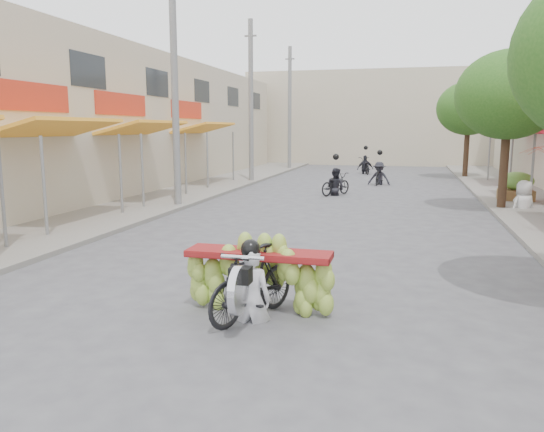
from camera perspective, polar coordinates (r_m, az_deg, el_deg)
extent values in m
plane|color=#525156|center=(6.06, -10.02, -17.38)|extent=(120.00, 120.00, 0.00)
cube|color=gray|center=(22.13, -10.65, 2.33)|extent=(4.00, 60.00, 0.12)
cube|color=#BEB096|center=(23.71, -23.10, 9.33)|extent=(8.00, 40.00, 6.00)
cylinder|color=slate|center=(13.05, -27.03, 2.01)|extent=(0.08, 0.08, 2.55)
cube|color=#FFA52A|center=(15.98, -22.06, 8.83)|extent=(1.77, 4.00, 0.53)
cylinder|color=slate|center=(14.12, -23.31, 2.76)|extent=(0.08, 0.08, 2.55)
cylinder|color=slate|center=(17.10, -15.97, 4.19)|extent=(0.08, 0.08, 2.55)
cube|color=red|center=(16.54, -24.76, 11.61)|extent=(0.10, 3.50, 0.80)
cube|color=#FFA52A|center=(20.24, -13.60, 9.22)|extent=(1.77, 4.00, 0.53)
cylinder|color=slate|center=(18.32, -13.77, 4.60)|extent=(0.08, 0.08, 2.55)
cylinder|color=slate|center=(21.55, -9.27, 5.43)|extent=(0.08, 0.08, 2.55)
cube|color=red|center=(20.68, -15.89, 11.48)|extent=(0.10, 3.50, 0.80)
cube|color=#FFA52A|center=(25.70, -7.28, 9.39)|extent=(1.77, 4.00, 0.53)
cylinder|color=slate|center=(23.77, -6.96, 5.84)|extent=(0.08, 0.08, 2.55)
cylinder|color=slate|center=(27.15, -4.20, 6.32)|extent=(0.08, 0.08, 2.55)
cube|color=red|center=(26.05, -9.16, 11.21)|extent=(0.10, 3.50, 0.80)
cube|color=#1E2328|center=(19.06, -19.19, 14.55)|extent=(0.08, 2.00, 1.10)
cube|color=#1E2328|center=(23.39, -12.27, 13.80)|extent=(0.08, 2.00, 1.10)
cube|color=#1E2328|center=(27.95, -7.58, 13.17)|extent=(0.08, 2.00, 1.10)
cube|color=#1E2328|center=(32.64, -4.25, 12.67)|extent=(0.08, 2.00, 1.10)
cube|color=#1E2328|center=(37.41, -1.76, 12.27)|extent=(0.08, 2.00, 1.10)
cylinder|color=slate|center=(19.48, 26.20, 4.18)|extent=(0.08, 0.08, 2.55)
cylinder|color=slate|center=(23.21, 24.31, 5.00)|extent=(0.08, 0.08, 2.55)
cube|color=red|center=(27.34, 24.77, 8.61)|extent=(1.77, 4.20, 0.53)
cylinder|color=slate|center=(25.37, 23.47, 5.36)|extent=(0.08, 0.08, 2.55)
cylinder|color=slate|center=(29.13, 22.31, 5.85)|extent=(0.08, 0.08, 2.55)
cube|color=#BEB096|center=(42.98, 11.42, 10.25)|extent=(20.00, 6.00, 7.00)
cylinder|color=slate|center=(18.62, -10.41, 13.19)|extent=(0.24, 0.24, 8.00)
cylinder|color=slate|center=(27.06, -2.28, 12.10)|extent=(0.24, 0.24, 8.00)
cube|color=slate|center=(27.40, -2.33, 18.80)|extent=(0.60, 0.08, 0.08)
cylinder|color=slate|center=(35.77, 1.91, 11.44)|extent=(0.24, 0.24, 8.00)
cube|color=slate|center=(36.03, 1.94, 16.53)|extent=(0.60, 0.08, 0.08)
cylinder|color=#3A2719|center=(19.20, 23.69, 5.27)|extent=(0.28, 0.28, 3.20)
ellipsoid|color=#2D5C1B|center=(19.20, 24.13, 11.82)|extent=(3.40, 3.40, 2.90)
cylinder|color=#3A2719|center=(31.09, 20.17, 6.76)|extent=(0.28, 0.28, 3.20)
ellipsoid|color=#2D5C1B|center=(31.09, 20.40, 10.81)|extent=(3.40, 3.40, 2.90)
cube|color=brown|center=(21.40, 24.74, 2.23)|extent=(1.20, 0.80, 0.50)
ellipsoid|color=#64A03C|center=(21.35, 24.85, 3.77)|extent=(1.20, 0.88, 0.66)
imported|color=black|center=(7.65, -2.12, -7.21)|extent=(1.22, 1.86, 1.07)
cylinder|color=silver|center=(7.03, -3.64, -7.99)|extent=(0.10, 0.66, 0.66)
cube|color=black|center=(7.07, -3.40, -6.37)|extent=(0.28, 0.22, 0.22)
cylinder|color=silver|center=(7.10, -3.17, -4.45)|extent=(0.60, 0.05, 0.05)
cube|color=maroon|center=(7.88, -1.42, -4.09)|extent=(2.17, 0.55, 0.10)
imported|color=silver|center=(7.46, -2.26, -3.30)|extent=(0.56, 0.42, 1.56)
sphere|color=black|center=(7.31, -2.36, 2.39)|extent=(0.28, 0.28, 0.28)
imported|color=silver|center=(19.31, 25.58, 3.50)|extent=(1.06, 0.91, 1.85)
imported|color=black|center=(21.97, 6.84, 3.43)|extent=(1.36, 1.72, 0.92)
imported|color=#23232A|center=(21.91, 6.87, 5.15)|extent=(0.93, 0.82, 1.65)
sphere|color=black|center=(21.89, 6.89, 6.34)|extent=(0.26, 0.26, 0.26)
imported|color=black|center=(26.36, 11.45, 4.38)|extent=(0.69, 1.75, 1.00)
imported|color=#23232A|center=(26.32, 11.49, 5.73)|extent=(1.12, 0.68, 1.65)
sphere|color=black|center=(26.29, 11.53, 6.72)|extent=(0.26, 0.26, 0.26)
imported|color=black|center=(32.68, 10.00, 5.34)|extent=(1.14, 1.86, 0.98)
imported|color=#23232A|center=(32.64, 10.03, 6.45)|extent=(1.09, 0.81, 1.65)
sphere|color=black|center=(32.62, 10.06, 7.25)|extent=(0.26, 0.26, 0.26)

